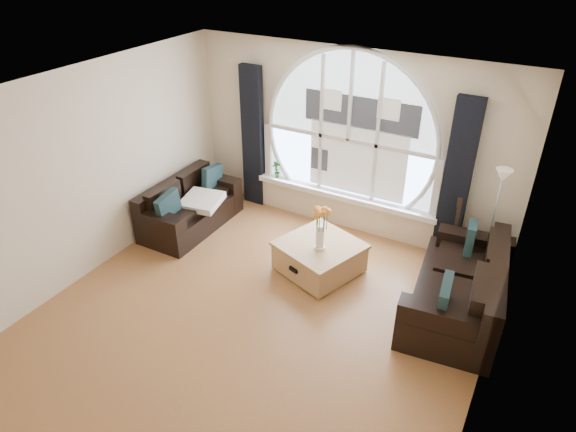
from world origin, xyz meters
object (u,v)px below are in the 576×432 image
object	(u,v)px
potted_plant	(277,169)
coffee_chest	(320,256)
sofa_right	(459,285)
vase_flowers	(320,223)
floor_lamp	(491,227)
guitar	(456,230)
sofa_left	(190,203)

from	to	relation	value
potted_plant	coffee_chest	bearing A→B (deg)	-42.17
sofa_right	vase_flowers	world-z (taller)	vase_flowers
sofa_right	coffee_chest	distance (m)	1.82
coffee_chest	floor_lamp	world-z (taller)	floor_lamp
potted_plant	guitar	bearing A→B (deg)	-3.84
coffee_chest	floor_lamp	xyz separation A→B (m)	(1.95, 0.89, 0.56)
vase_flowers	floor_lamp	world-z (taller)	floor_lamp
sofa_left	potted_plant	bearing A→B (deg)	53.73
coffee_chest	guitar	distance (m)	1.88
sofa_left	coffee_chest	bearing A→B (deg)	-2.46
floor_lamp	potted_plant	world-z (taller)	floor_lamp
sofa_right	potted_plant	size ratio (longest dim) A/B	6.77
guitar	sofa_left	bearing A→B (deg)	-175.84
vase_flowers	sofa_right	bearing A→B (deg)	4.62
coffee_chest	floor_lamp	bearing A→B (deg)	43.96
floor_lamp	sofa_right	bearing A→B (deg)	-99.75
sofa_right	potted_plant	bearing A→B (deg)	152.82
coffee_chest	vase_flowers	size ratio (longest dim) A/B	1.38
sofa_left	guitar	distance (m)	3.89
guitar	vase_flowers	bearing A→B (deg)	-152.21
sofa_right	guitar	xyz separation A→B (m)	(-0.30, 1.02, 0.13)
coffee_chest	guitar	bearing A→B (deg)	54.68
guitar	potted_plant	world-z (taller)	guitar
sofa_right	floor_lamp	size ratio (longest dim) A/B	1.18
coffee_chest	potted_plant	bearing A→B (deg)	157.37
coffee_chest	potted_plant	xyz separation A→B (m)	(-1.39, 1.26, 0.45)
sofa_right	guitar	size ratio (longest dim) A/B	1.79
sofa_left	floor_lamp	distance (m)	4.30
vase_flowers	potted_plant	xyz separation A→B (m)	(-1.43, 1.36, -0.13)
coffee_chest	sofa_right	bearing A→B (deg)	21.04
coffee_chest	vase_flowers	xyz separation A→B (m)	(0.04, -0.10, 0.59)
sofa_right	guitar	distance (m)	1.07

